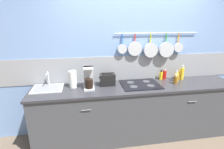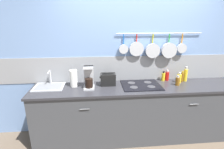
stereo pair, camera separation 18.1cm
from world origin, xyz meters
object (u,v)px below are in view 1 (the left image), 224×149
(bottle_hot_sauce, at_px, (164,75))
(bottle_dish_soap, at_px, (182,73))
(paper_towel_roll, at_px, (73,79))
(bottle_cooking_wine, at_px, (175,79))
(bottle_sesame_oil, at_px, (176,77))
(toaster, at_px, (107,79))
(bottle_vinegar, at_px, (161,75))
(bottle_olive_oil, at_px, (179,75))
(coffee_maker, at_px, (89,79))

(bottle_hot_sauce, height_order, bottle_dish_soap, bottle_dish_soap)
(paper_towel_roll, distance_m, bottle_cooking_wine, 1.67)
(bottle_sesame_oil, distance_m, bottle_dish_soap, 0.16)
(toaster, height_order, bottle_hot_sauce, toaster)
(bottle_cooking_wine, xyz_separation_m, bottle_dish_soap, (0.22, 0.18, 0.04))
(paper_towel_roll, distance_m, bottle_vinegar, 1.52)
(bottle_olive_oil, bearing_deg, bottle_vinegar, 165.81)
(toaster, bearing_deg, coffee_maker, -164.97)
(bottle_vinegar, bearing_deg, bottle_hot_sauce, 11.92)
(bottle_vinegar, bearing_deg, bottle_cooking_wine, -57.47)
(coffee_maker, height_order, bottle_cooking_wine, coffee_maker)
(toaster, bearing_deg, bottle_olive_oil, 1.82)
(bottle_hot_sauce, bearing_deg, bottle_dish_soap, -12.48)
(bottle_olive_oil, bearing_deg, paper_towel_roll, -178.45)
(bottle_dish_soap, bearing_deg, bottle_sesame_oil, -153.24)
(paper_towel_roll, bearing_deg, bottle_sesame_oil, 0.13)
(coffee_maker, height_order, bottle_sesame_oil, coffee_maker)
(paper_towel_roll, relative_size, bottle_dish_soap, 1.04)
(bottle_olive_oil, height_order, bottle_dish_soap, bottle_dish_soap)
(toaster, bearing_deg, bottle_dish_soap, 2.82)
(toaster, distance_m, bottle_cooking_wine, 1.13)
(paper_towel_roll, height_order, bottle_hot_sauce, paper_towel_roll)
(toaster, distance_m, bottle_olive_oil, 1.27)
(coffee_maker, relative_size, bottle_olive_oil, 1.82)
(paper_towel_roll, xyz_separation_m, bottle_cooking_wine, (1.66, -0.11, -0.06))
(toaster, xyz_separation_m, bottle_cooking_wine, (1.12, -0.12, -0.03))
(bottle_sesame_oil, bearing_deg, coffee_maker, -177.08)
(coffee_maker, distance_m, bottle_olive_oil, 1.58)
(paper_towel_roll, bearing_deg, toaster, 0.92)
(coffee_maker, xyz_separation_m, bottle_sesame_oil, (1.50, 0.08, -0.06))
(paper_towel_roll, height_order, bottle_sesame_oil, paper_towel_roll)
(bottle_vinegar, relative_size, bottle_dish_soap, 0.66)
(paper_towel_roll, xyz_separation_m, bottle_olive_oil, (1.81, 0.05, -0.05))
(coffee_maker, distance_m, bottle_hot_sauce, 1.36)
(paper_towel_roll, height_order, coffee_maker, coffee_maker)
(bottle_hot_sauce, height_order, bottle_sesame_oil, bottle_hot_sauce)
(bottle_sesame_oil, height_order, bottle_olive_oil, bottle_olive_oil)
(bottle_dish_soap, bearing_deg, bottle_olive_oil, -159.63)
(bottle_vinegar, relative_size, bottle_cooking_wine, 1.04)
(paper_towel_roll, height_order, toaster, paper_towel_roll)
(paper_towel_roll, xyz_separation_m, coffee_maker, (0.24, -0.07, 0.01))
(paper_towel_roll, xyz_separation_m, toaster, (0.54, 0.01, -0.04))
(toaster, height_order, bottle_dish_soap, bottle_dish_soap)
(toaster, bearing_deg, bottle_cooking_wine, -6.01)
(bottle_olive_oil, bearing_deg, coffee_maker, -175.58)
(bottle_cooking_wine, bearing_deg, toaster, 173.99)
(bottle_cooking_wine, height_order, bottle_olive_oil, bottle_olive_oil)
(bottle_sesame_oil, bearing_deg, bottle_cooking_wine, -125.07)
(bottle_vinegar, height_order, bottle_dish_soap, bottle_dish_soap)
(bottle_dish_soap, bearing_deg, bottle_cooking_wine, -140.07)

